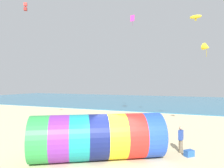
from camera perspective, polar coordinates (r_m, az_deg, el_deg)
ground_plane at (r=11.52m, az=0.39°, el=-21.16°), size 120.00×120.00×0.00m
sea at (r=50.96m, az=18.38°, el=-4.45°), size 120.00×40.00×0.10m
giant_inflatable_tube at (r=12.39m, az=-3.61°, el=-13.59°), size 7.36×5.93×2.48m
kite_handler at (r=14.19m, az=17.53°, el=-13.63°), size 0.29×0.40×1.59m
kite_yellow_parafoil at (r=21.58m, az=21.01°, el=16.07°), size 1.08×0.54×0.53m
kite_red_box at (r=22.47m, az=-21.67°, el=18.24°), size 0.36×0.36×0.75m
kite_yellow_delta at (r=20.46m, az=23.46°, el=8.81°), size 0.99×0.99×1.23m
kite_magenta_diamond at (r=29.82m, az=5.34°, el=16.69°), size 0.57×0.15×1.39m
cooler_box at (r=13.83m, az=19.48°, el=-16.68°), size 0.62×0.63×0.36m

